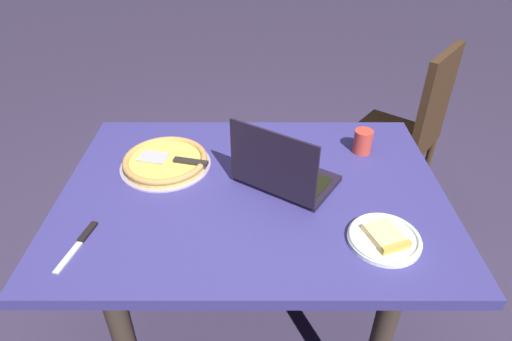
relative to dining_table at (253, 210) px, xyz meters
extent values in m
plane|color=#362E48|center=(0.00, 0.00, -0.64)|extent=(12.00, 12.00, 0.00)
cube|color=navy|center=(0.00, 0.00, 0.07)|extent=(1.27, 0.92, 0.04)
cylinder|color=#372B23|center=(-0.38, -0.38, -0.29)|extent=(0.06, 0.06, 0.69)
cylinder|color=#372B23|center=(0.38, -0.38, -0.29)|extent=(0.06, 0.06, 0.69)
cube|color=black|center=(-0.12, -0.05, 0.10)|extent=(0.37, 0.34, 0.02)
cube|color=black|center=(-0.12, -0.05, 0.11)|extent=(0.30, 0.26, 0.00)
cube|color=black|center=(-0.06, 0.04, 0.22)|extent=(0.26, 0.18, 0.22)
cube|color=#92BBE6|center=(-0.06, 0.04, 0.22)|extent=(0.24, 0.16, 0.20)
cylinder|color=white|center=(-0.38, 0.25, 0.10)|extent=(0.21, 0.21, 0.01)
torus|color=silver|center=(-0.38, 0.25, 0.11)|extent=(0.21, 0.21, 0.01)
cube|color=#EAC883|center=(-0.38, 0.25, 0.12)|extent=(0.12, 0.14, 0.02)
cube|color=gold|center=(-0.40, 0.30, 0.12)|extent=(0.09, 0.04, 0.03)
cylinder|color=#A193AA|center=(0.31, -0.13, 0.10)|extent=(0.32, 0.32, 0.01)
cylinder|color=gold|center=(0.31, -0.13, 0.11)|extent=(0.29, 0.29, 0.02)
torus|color=#BA8848|center=(0.31, -0.13, 0.12)|extent=(0.30, 0.30, 0.02)
cube|color=#AEAEB4|center=(0.36, -0.14, 0.12)|extent=(0.11, 0.09, 0.00)
cube|color=black|center=(0.22, -0.11, 0.13)|extent=(0.13, 0.05, 0.01)
cube|color=beige|center=(0.50, 0.30, 0.10)|extent=(0.05, 0.15, 0.00)
cube|color=black|center=(0.48, 0.22, 0.10)|extent=(0.04, 0.09, 0.01)
cylinder|color=#C33F31|center=(-0.41, -0.23, 0.14)|extent=(0.07, 0.07, 0.09)
cylinder|color=#441D14|center=(-0.41, -0.23, 0.16)|extent=(0.06, 0.06, 0.01)
cube|color=#3A2617|center=(-0.71, -0.78, -0.17)|extent=(0.54, 0.54, 0.04)
cube|color=#3A2617|center=(-0.85, -0.68, 0.09)|extent=(0.25, 0.31, 0.47)
cylinder|color=#3A2617|center=(-0.68, -1.02, -0.41)|extent=(0.03, 0.03, 0.45)
cylinder|color=#3A2617|center=(-0.47, -0.76, -0.41)|extent=(0.03, 0.03, 0.45)
cylinder|color=#3A2617|center=(-0.95, -0.81, -0.41)|extent=(0.03, 0.03, 0.45)
cylinder|color=#3A2617|center=(-0.74, -0.54, -0.41)|extent=(0.03, 0.03, 0.45)
camera|label=1|loc=(-0.01, 1.14, 0.97)|focal=30.22mm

